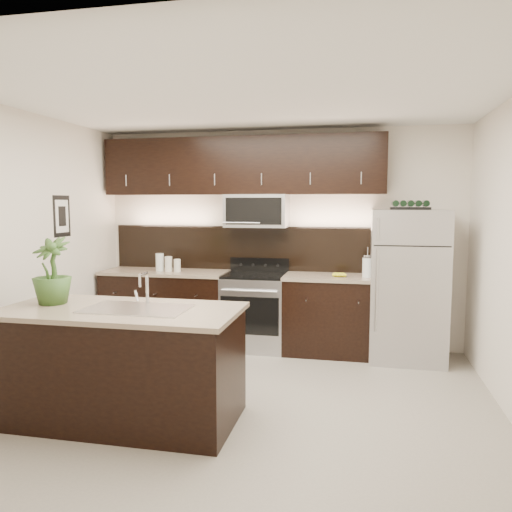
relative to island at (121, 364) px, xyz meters
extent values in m
plane|color=gray|center=(0.91, 0.53, -0.47)|extent=(4.50, 4.50, 0.00)
cube|color=silver|center=(0.91, 2.53, 0.88)|extent=(4.50, 0.02, 2.70)
cube|color=silver|center=(0.91, -1.47, 0.88)|extent=(4.50, 0.02, 2.70)
cube|color=silver|center=(-1.34, 0.53, 0.88)|extent=(0.02, 4.00, 2.70)
cube|color=white|center=(0.91, 0.53, 2.23)|extent=(4.50, 4.00, 0.02)
cube|color=black|center=(-1.33, 1.28, 1.18)|extent=(0.01, 0.32, 0.46)
cube|color=white|center=(-1.33, 1.28, 1.18)|extent=(0.00, 0.24, 0.36)
cube|color=black|center=(-0.51, 2.22, -0.02)|extent=(1.57, 0.62, 0.90)
cube|color=black|center=(1.62, 2.22, -0.02)|extent=(1.16, 0.62, 0.90)
cube|color=#B2B2B7|center=(0.66, 2.22, -0.02)|extent=(0.76, 0.62, 0.90)
cube|color=black|center=(0.66, 2.22, 0.44)|extent=(0.76, 0.60, 0.03)
cube|color=beige|center=(-0.51, 2.22, 0.45)|extent=(1.59, 0.65, 0.04)
cube|color=beige|center=(1.62, 2.22, 0.45)|extent=(1.18, 0.65, 0.04)
cube|color=black|center=(0.45, 2.52, 0.75)|extent=(3.49, 0.02, 0.56)
cube|color=#B2B2B7|center=(0.66, 2.33, 1.23)|extent=(0.76, 0.40, 0.40)
cube|color=black|center=(0.45, 2.37, 1.78)|extent=(3.49, 0.33, 0.70)
cube|color=black|center=(0.00, 0.00, -0.02)|extent=(1.90, 0.90, 0.90)
cube|color=beige|center=(0.00, 0.00, 0.45)|extent=(1.96, 0.96, 0.04)
cube|color=silver|center=(0.15, 0.00, 0.47)|extent=(0.84, 0.50, 0.01)
cylinder|color=silver|center=(0.15, 0.21, 0.59)|extent=(0.03, 0.03, 0.24)
cylinder|color=silver|center=(0.15, 0.14, 0.74)|extent=(0.02, 0.14, 0.02)
cylinder|color=silver|center=(0.15, 0.07, 0.69)|extent=(0.02, 0.02, 0.10)
cube|color=#B2B2B7|center=(2.45, 2.16, 0.39)|extent=(0.83, 0.75, 1.72)
cube|color=black|center=(2.45, 2.16, 1.26)|extent=(0.43, 0.26, 0.03)
cylinder|color=black|center=(2.29, 2.16, 1.31)|extent=(0.07, 0.24, 0.07)
cylinder|color=black|center=(2.37, 2.16, 1.31)|extent=(0.07, 0.24, 0.07)
cylinder|color=black|center=(2.45, 2.16, 1.31)|extent=(0.07, 0.24, 0.07)
cylinder|color=black|center=(2.53, 2.16, 1.31)|extent=(0.07, 0.24, 0.07)
cylinder|color=black|center=(2.61, 2.16, 1.31)|extent=(0.07, 0.24, 0.07)
imported|color=#325522|center=(-0.64, 0.05, 0.75)|extent=(0.34, 0.34, 0.57)
cylinder|color=silver|center=(-0.56, 2.17, 0.58)|extent=(0.10, 0.10, 0.22)
cylinder|color=beige|center=(-0.44, 2.16, 0.56)|extent=(0.09, 0.09, 0.19)
cylinder|color=beige|center=(-0.32, 2.15, 0.55)|extent=(0.08, 0.08, 0.16)
cylinder|color=silver|center=(1.99, 2.17, 0.58)|extent=(0.11, 0.11, 0.23)
cylinder|color=silver|center=(1.99, 2.17, 0.71)|extent=(0.12, 0.12, 0.02)
cylinder|color=silver|center=(1.99, 2.17, 0.76)|extent=(0.01, 0.01, 0.09)
ellipsoid|color=yellow|center=(1.63, 2.14, 0.49)|extent=(0.17, 0.13, 0.05)
camera|label=1|loc=(1.92, -3.69, 1.32)|focal=35.00mm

